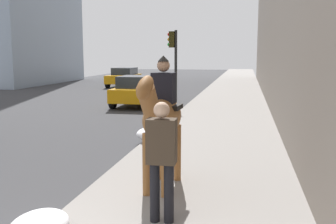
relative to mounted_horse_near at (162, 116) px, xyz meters
The scene contains 6 objects.
mounted_horse_near is the anchor object (origin of this frame).
pedestrian_greeting 1.41m from the mounted_horse_near, 167.77° to the right, with size 0.27×0.41×1.70m.
car_near_lane 12.10m from the mounted_horse_near, 17.33° to the left, with size 3.99×2.09×1.44m.
car_mid_lane 23.39m from the mounted_horse_near, 19.16° to the left, with size 3.89×1.97×1.44m.
traffic_light_near_curb 10.97m from the mounted_horse_near, ahead, with size 0.20×0.44×3.50m.
snow_pile_far 4.14m from the mounted_horse_near, 16.68° to the left, with size 0.97×0.75×0.34m, color white.
Camera 1 is at (-3.01, -2.69, 2.46)m, focal length 41.96 mm.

